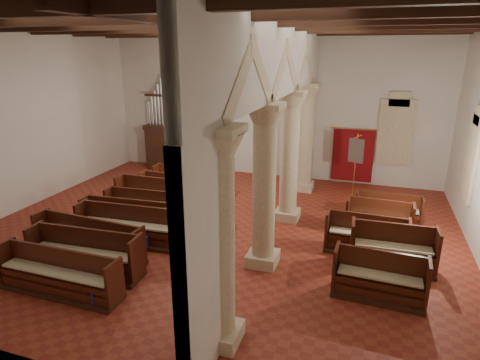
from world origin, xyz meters
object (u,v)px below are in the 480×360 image
object	(u,v)px
lectern	(218,161)
nave_pew_0	(60,279)
processional_banner	(354,178)
pipe_organ	(169,139)
aisle_pew_0	(379,283)

from	to	relation	value
lectern	nave_pew_0	distance (m)	9.66
processional_banner	pipe_organ	bearing A→B (deg)	-170.00
pipe_organ	processional_banner	world-z (taller)	pipe_organ
lectern	processional_banner	size ratio (longest dim) A/B	0.55
lectern	processional_banner	distance (m)	6.04
pipe_organ	aisle_pew_0	bearing A→B (deg)	-40.08
nave_pew_0	lectern	bearing A→B (deg)	90.51
lectern	processional_banner	world-z (taller)	processional_banner
processional_banner	aisle_pew_0	distance (m)	6.23
processional_banner	nave_pew_0	xyz separation A→B (m)	(-5.84, -8.17, -0.47)
lectern	processional_banner	xyz separation A→B (m)	(5.84, -1.49, 0.26)
lectern	nave_pew_0	world-z (taller)	lectern
nave_pew_0	aisle_pew_0	world-z (taller)	aisle_pew_0
pipe_organ	lectern	size ratio (longest dim) A/B	3.33
nave_pew_0	processional_banner	bearing A→B (deg)	54.93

